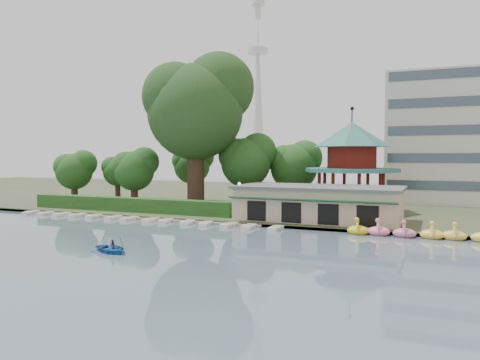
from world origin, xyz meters
The scene contains 14 objects.
ground_plane centered at (0.00, 0.00, 0.00)m, with size 220.00×220.00×0.00m, color slate.
shore centered at (0.00, 52.00, 0.20)m, with size 220.00×70.00×0.40m, color #424930.
embankment centered at (0.00, 17.30, 0.15)m, with size 220.00×0.60×0.30m, color gray.
dock centered at (-12.00, 17.20, 0.12)m, with size 34.00×1.60×0.24m, color gray.
boathouse centered at (10.00, 21.97, 2.37)m, with size 18.60×9.39×3.90m.
pavilion centered at (12.00, 32.00, 7.48)m, with size 12.40×12.40×13.50m.
broadcast_tower centered at (-42.00, 140.00, 33.98)m, with size 8.00×8.00×96.00m.
hedge centered at (-15.00, 20.50, 1.30)m, with size 30.00×2.00×1.80m, color #24531E.
lamp_post centered at (1.50, 19.00, 3.34)m, with size 0.36×0.36×4.28m.
big_tree centered at (-8.82, 28.22, 14.97)m, with size 14.76×13.76×21.96m.
small_trees centered at (-10.24, 31.99, 6.44)m, with size 39.93×16.50×10.62m.
swan_boats centered at (21.83, 16.53, 0.40)m, with size 15.02×2.10×1.92m.
moored_rowboats centered at (-10.16, 15.82, 0.18)m, with size 35.37×2.69×0.36m.
rowboat_with_passengers centered at (-1.61, -0.07, 0.52)m, with size 5.99×5.24×2.01m.
Camera 1 is at (22.34, -30.27, 7.75)m, focal length 35.00 mm.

